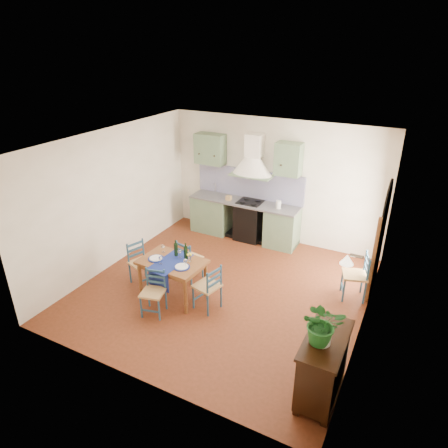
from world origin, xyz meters
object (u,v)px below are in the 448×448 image
at_px(sideboard, 323,365).
at_px(potted_plant, 323,324).
at_px(dining_table, 172,265).
at_px(chair_near, 154,292).

xyz_separation_m(sideboard, potted_plant, (-0.05, -0.10, 0.71)).
relative_size(dining_table, chair_near, 1.48).
xyz_separation_m(dining_table, chair_near, (-0.01, -0.57, -0.23)).
relative_size(dining_table, sideboard, 1.13).
distance_m(chair_near, potted_plant, 3.10).
xyz_separation_m(chair_near, sideboard, (2.99, -0.43, 0.09)).
bearing_deg(dining_table, potted_plant, -20.50).
bearing_deg(sideboard, dining_table, 161.51).
bearing_deg(chair_near, sideboard, -8.15).
relative_size(chair_near, potted_plant, 1.43).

